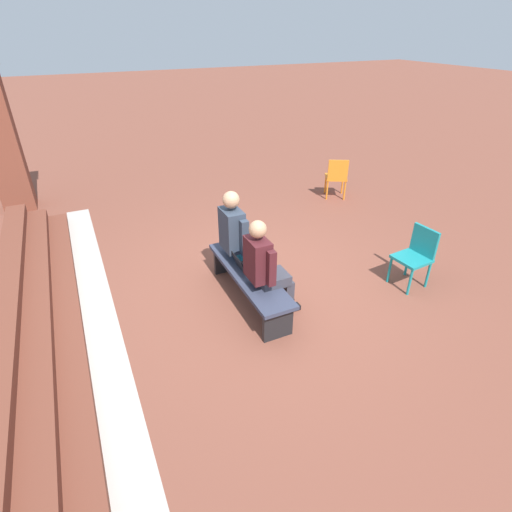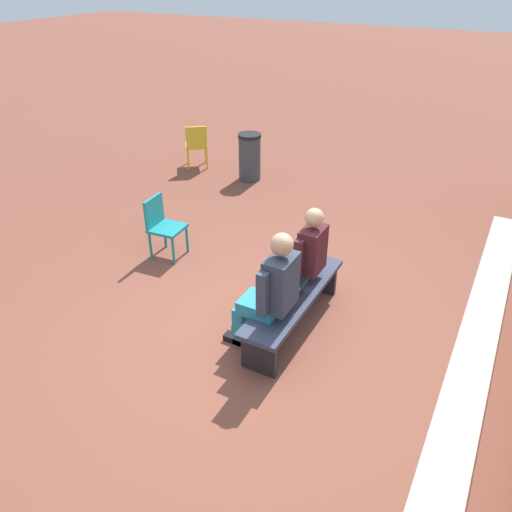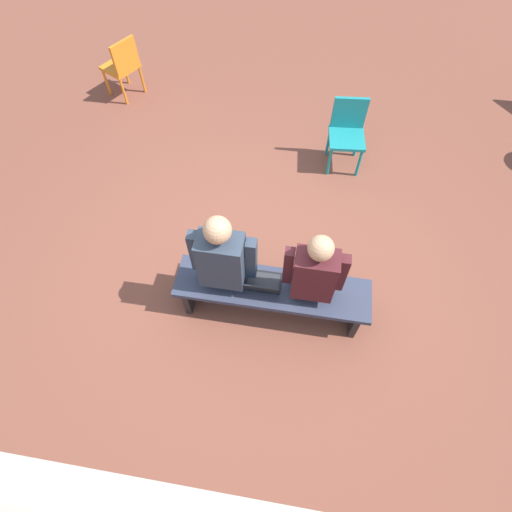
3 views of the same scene
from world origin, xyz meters
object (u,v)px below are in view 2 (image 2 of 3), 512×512
Objects in this scene: bench at (294,301)px; person_student at (303,257)px; plastic_chair_near_bench_left at (196,143)px; person_adult at (270,290)px; laptop at (292,294)px; litter_bin at (250,157)px; plastic_chair_foreground at (162,223)px.

bench is 1.36× the size of person_student.
person_adult is at bearing 42.29° from plastic_chair_near_bench_left.
laptop is 0.37× the size of litter_bin.
plastic_chair_foreground is (-0.26, -2.18, -0.23)m from person_student.
person_adult is at bearing -9.12° from bench.
laptop is at bearing 10.31° from person_student.
bench is 4.41m from litter_bin.
plastic_chair_near_bench_left is (-3.04, -1.53, 0.00)m from plastic_chair_foreground.
plastic_chair_near_bench_left is at bearing -131.61° from person_student.
plastic_chair_foreground is 3.40m from plastic_chair_near_bench_left.
person_student is 4.97m from plastic_chair_near_bench_left.
person_adult is 4.34× the size of laptop.
person_student is at bearing 179.70° from person_adult.
plastic_chair_near_bench_left is (-3.64, -3.77, 0.13)m from bench.
bench is at bearing 75.06° from plastic_chair_foreground.
person_adult reaches higher than plastic_chair_foreground.
plastic_chair_foreground is (-0.69, -2.25, -0.02)m from laptop.
person_student is 1.57× the size of plastic_chair_near_bench_left.
person_student is 0.48m from laptop.
person_student is 2.20m from plastic_chair_foreground.
person_adult is 1.65× the size of plastic_chair_near_bench_left.
person_student is 4.12× the size of laptop.
bench is at bearing 35.59° from litter_bin.
bench is 0.58m from person_adult.
person_adult is at bearing -13.23° from laptop.
litter_bin reaches higher than laptop.
plastic_chair_near_bench_left is 0.98× the size of litter_bin.
bench is at bearing -172.15° from laptop.
person_adult is (0.44, -0.07, 0.38)m from bench.
bench is 1.30× the size of person_adult.
litter_bin is at bearing -148.18° from person_adult.
litter_bin reaches higher than bench.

